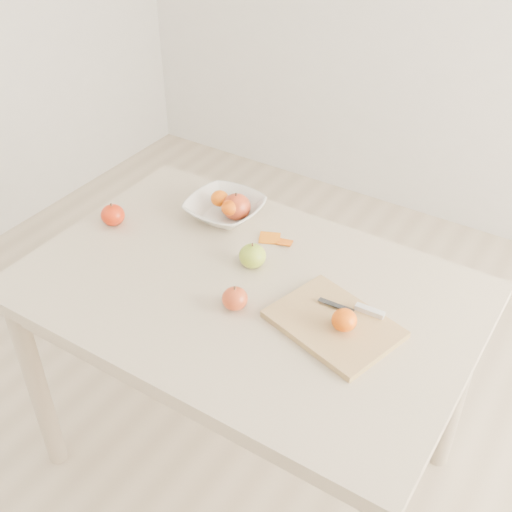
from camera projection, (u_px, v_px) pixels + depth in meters
The scene contains 14 objects.
ground at pixel (248, 458), 2.16m from camera, with size 3.50×3.50×0.00m, color #C6B293.
table at pixel (246, 314), 1.76m from camera, with size 1.20×0.80×0.75m.
cutting_board at pixel (334, 324), 1.57m from camera, with size 0.30×0.22×0.02m, color tan.
board_tangerine at pixel (344, 320), 1.53m from camera, with size 0.06×0.06×0.05m, color #D94607.
fruit_bowl at pixel (225, 209), 1.96m from camera, with size 0.23×0.23×0.06m, color white.
bowl_tangerine_near at pixel (220, 198), 1.96m from camera, with size 0.06×0.06×0.05m, color #E55C08.
bowl_tangerine_far at pixel (230, 208), 1.92m from camera, with size 0.05×0.05×0.05m, color #E15C07.
orange_peel_a at pixel (270, 239), 1.87m from camera, with size 0.06×0.04×0.00m, color orange.
orange_peel_b at pixel (284, 243), 1.86m from camera, with size 0.04×0.04×0.00m, color #DC5F0F.
paring_knife at pixel (364, 310), 1.59m from camera, with size 0.17×0.05×0.01m.
apple_green at pixel (252, 256), 1.76m from camera, with size 0.08×0.08×0.07m, color #6D9B1E.
apple_red_b at pixel (113, 215), 1.92m from camera, with size 0.07×0.07×0.06m, color #8E0302.
apple_red_a at pixel (236, 207), 1.94m from camera, with size 0.09×0.09×0.08m, color maroon.
apple_red_e at pixel (235, 299), 1.62m from camera, with size 0.07×0.07×0.06m, color maroon.
Camera 1 is at (0.73, -1.09, 1.84)m, focal length 45.00 mm.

